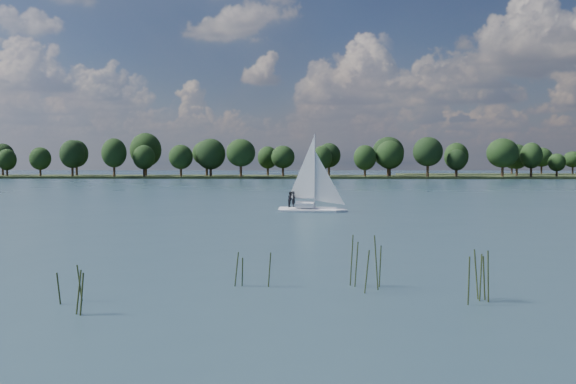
# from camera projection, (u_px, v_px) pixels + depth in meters

# --- Properties ---
(ground) EXTENTS (700.00, 700.00, 0.00)m
(ground) POSITION_uv_depth(u_px,v_px,m) (257.00, 190.00, 134.72)
(ground) COLOR #233342
(ground) RESTS_ON ground
(far_shore) EXTENTS (660.00, 40.00, 1.50)m
(far_shore) POSITION_uv_depth(u_px,v_px,m) (285.00, 178.00, 246.48)
(far_shore) COLOR black
(far_shore) RESTS_ON ground
(sailboat) EXTENTS (7.22, 2.32, 9.39)m
(sailboat) POSITION_uv_depth(u_px,v_px,m) (308.00, 189.00, 73.54)
(sailboat) COLOR silver
(sailboat) RESTS_ON ground
(treeline) EXTENTS (563.40, 74.14, 18.52)m
(treeline) POSITION_uv_depth(u_px,v_px,m) (266.00, 157.00, 242.43)
(treeline) COLOR black
(treeline) RESTS_ON ground
(reeds) EXTENTS (57.51, 11.78, 2.19)m
(reeds) POSITION_uv_depth(u_px,v_px,m) (19.00, 280.00, 25.89)
(reeds) COLOR #283316
(reeds) RESTS_ON ground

